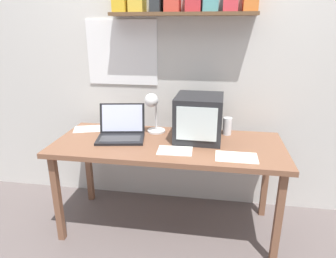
# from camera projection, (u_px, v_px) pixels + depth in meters

# --- Properties ---
(ground_plane) EXTENTS (12.00, 12.00, 0.00)m
(ground_plane) POSITION_uv_depth(u_px,v_px,m) (168.00, 225.00, 2.35)
(ground_plane) COLOR #615654
(back_wall) EXTENTS (5.60, 0.24, 2.60)m
(back_wall) POSITION_uv_depth(u_px,v_px,m) (177.00, 49.00, 2.35)
(back_wall) COLOR silver
(back_wall) RESTS_ON ground_plane
(corner_desk) EXTENTS (1.61, 0.67, 0.70)m
(corner_desk) POSITION_uv_depth(u_px,v_px,m) (168.00, 150.00, 2.14)
(corner_desk) COLOR brown
(corner_desk) RESTS_ON ground_plane
(crt_monitor) EXTENTS (0.34, 0.37, 0.32)m
(crt_monitor) POSITION_uv_depth(u_px,v_px,m) (199.00, 118.00, 2.14)
(crt_monitor) COLOR #232326
(crt_monitor) RESTS_ON corner_desk
(laptop) EXTENTS (0.38, 0.34, 0.23)m
(laptop) POSITION_uv_depth(u_px,v_px,m) (121.00, 130.00, 2.20)
(laptop) COLOR black
(laptop) RESTS_ON corner_desk
(desk_lamp) EXTENTS (0.14, 0.18, 0.32)m
(desk_lamp) POSITION_uv_depth(u_px,v_px,m) (153.00, 107.00, 2.23)
(desk_lamp) COLOR white
(desk_lamp) RESTS_ON corner_desk
(juice_glass) EXTENTS (0.07, 0.07, 0.13)m
(juice_glass) POSITION_uv_depth(u_px,v_px,m) (227.00, 127.00, 2.26)
(juice_glass) COLOR white
(juice_glass) RESTS_ON corner_desk
(loose_paper_near_laptop) EXTENTS (0.33, 0.24, 0.00)m
(loose_paper_near_laptop) POSITION_uv_depth(u_px,v_px,m) (93.00, 129.00, 2.40)
(loose_paper_near_laptop) COLOR silver
(loose_paper_near_laptop) RESTS_ON corner_desk
(loose_paper_near_monitor) EXTENTS (0.23, 0.17, 0.00)m
(loose_paper_near_monitor) POSITION_uv_depth(u_px,v_px,m) (175.00, 151.00, 1.97)
(loose_paper_near_monitor) COLOR silver
(loose_paper_near_monitor) RESTS_ON corner_desk
(open_notebook) EXTENTS (0.26, 0.17, 0.00)m
(open_notebook) POSITION_uv_depth(u_px,v_px,m) (236.00, 157.00, 1.88)
(open_notebook) COLOR white
(open_notebook) RESTS_ON corner_desk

